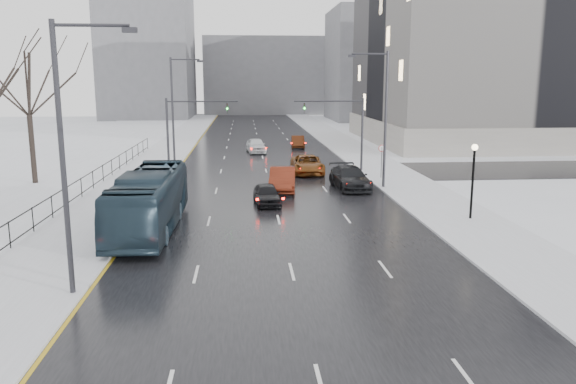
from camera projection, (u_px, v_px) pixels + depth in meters
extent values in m
cube|color=black|center=(262.00, 155.00, 60.77)|extent=(16.00, 150.00, 0.04)
cube|color=black|center=(266.00, 173.00, 49.04)|extent=(130.00, 10.00, 0.04)
cube|color=silver|center=(164.00, 155.00, 59.95)|extent=(5.00, 150.00, 0.16)
cube|color=silver|center=(358.00, 153.00, 61.57)|extent=(5.00, 150.00, 0.16)
cube|color=white|center=(73.00, 156.00, 59.22)|extent=(14.00, 150.00, 0.12)
cube|color=black|center=(39.00, 204.00, 30.17)|extent=(0.04, 70.00, 0.05)
cube|color=black|center=(40.00, 222.00, 30.36)|extent=(0.04, 70.00, 0.05)
cylinder|color=black|center=(40.00, 215.00, 30.28)|extent=(0.06, 0.06, 1.30)
cylinder|color=#2D2D33|center=(385.00, 122.00, 40.89)|extent=(0.20, 0.20, 10.00)
cylinder|color=#2D2D33|center=(370.00, 54.00, 39.85)|extent=(2.60, 0.12, 0.12)
cube|color=#2D2D33|center=(352.00, 56.00, 39.78)|extent=(0.50, 0.25, 0.18)
cylinder|color=#2D2D33|center=(63.00, 164.00, 20.04)|extent=(0.20, 0.20, 10.00)
cylinder|color=#2D2D33|center=(91.00, 25.00, 19.21)|extent=(2.60, 0.12, 0.12)
cube|color=#2D2D33|center=(130.00, 30.00, 19.33)|extent=(0.50, 0.25, 0.18)
cylinder|color=#2D2D33|center=(173.00, 113.00, 51.33)|extent=(0.20, 0.20, 10.00)
cylinder|color=#2D2D33|center=(185.00, 59.00, 50.49)|extent=(2.60, 0.12, 0.12)
cube|color=#2D2D33|center=(200.00, 61.00, 50.62)|extent=(0.50, 0.25, 0.18)
cylinder|color=black|center=(472.00, 184.00, 31.87)|extent=(0.14, 0.14, 4.00)
sphere|color=#FFE5B2|center=(475.00, 147.00, 31.46)|extent=(0.36, 0.36, 0.36)
cylinder|color=#2D2D33|center=(362.00, 135.00, 49.05)|extent=(0.20, 0.20, 6.50)
cylinder|color=#2D2D33|center=(329.00, 101.00, 48.25)|extent=(6.00, 0.12, 0.12)
imported|color=#2D2D33|center=(304.00, 108.00, 48.20)|extent=(0.15, 0.18, 0.90)
sphere|color=#19FF33|center=(305.00, 108.00, 48.06)|extent=(0.16, 0.16, 0.16)
cylinder|color=#2D2D33|center=(168.00, 137.00, 47.76)|extent=(0.20, 0.20, 6.50)
cylinder|color=#2D2D33|center=(202.00, 101.00, 47.42)|extent=(6.00, 0.12, 0.12)
imported|color=#2D2D33|center=(227.00, 109.00, 47.69)|extent=(0.15, 0.18, 0.90)
sphere|color=#19FF33|center=(227.00, 109.00, 47.55)|extent=(0.16, 0.16, 0.16)
cylinder|color=#2D2D33|center=(381.00, 162.00, 45.56)|extent=(0.06, 0.06, 2.50)
cylinder|color=white|center=(382.00, 148.00, 45.34)|extent=(0.60, 0.03, 0.60)
torus|color=#B20C0C|center=(382.00, 148.00, 45.34)|extent=(0.58, 0.06, 0.58)
cube|color=gray|center=(527.00, 49.00, 72.86)|extent=(40.00, 30.00, 24.00)
cube|color=gray|center=(521.00, 130.00, 74.91)|extent=(40.60, 30.60, 3.00)
cube|color=slate|center=(390.00, 65.00, 114.56)|extent=(24.00, 20.00, 22.00)
cube|color=slate|center=(149.00, 52.00, 119.90)|extent=(18.00, 22.00, 28.00)
cube|color=slate|center=(267.00, 76.00, 137.54)|extent=(30.00, 18.00, 18.00)
imported|color=#20323F|center=(150.00, 201.00, 29.91)|extent=(2.88, 11.59, 3.22)
imported|color=black|center=(267.00, 194.00, 36.29)|extent=(1.87, 4.05, 1.34)
imported|color=maroon|center=(283.00, 179.00, 40.77)|extent=(2.31, 5.37, 1.72)
imported|color=brown|center=(307.00, 164.00, 48.40)|extent=(2.72, 5.75, 1.59)
imported|color=black|center=(350.00, 178.00, 41.64)|extent=(2.72, 5.79, 1.63)
imported|color=silver|center=(256.00, 145.00, 62.31)|extent=(2.43, 4.96, 1.63)
imported|color=#4A1F0C|center=(298.00, 142.00, 67.08)|extent=(1.71, 4.37, 1.42)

